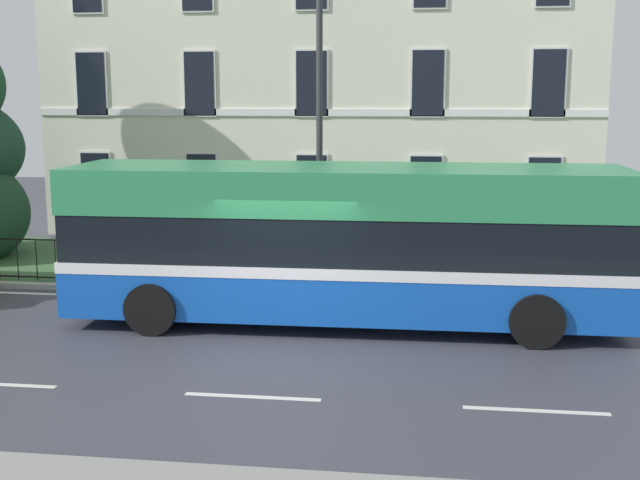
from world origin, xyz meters
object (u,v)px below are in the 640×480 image
litter_bin (440,261)px  single_decker_bus (345,241)px  georgian_townhouse (331,44)px  street_lamp_post (319,111)px

litter_bin → single_decker_bus: bearing=-122.8°
georgian_townhouse → single_decker_bus: size_ratio=1.59×
single_decker_bus → street_lamp_post: street_lamp_post is taller
street_lamp_post → litter_bin: 4.25m
georgian_townhouse → litter_bin: 11.59m
single_decker_bus → litter_bin: bearing=56.3°
georgian_townhouse → street_lamp_post: size_ratio=2.47×
georgian_townhouse → street_lamp_post: (0.94, -9.81, -2.02)m
street_lamp_post → litter_bin: size_ratio=6.13×
georgian_townhouse → street_lamp_post: bearing=-84.5°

